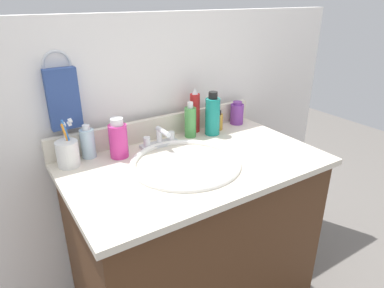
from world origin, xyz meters
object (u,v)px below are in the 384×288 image
cup_white_ceramic (68,153)px  bottle_mouthwash_teal (213,115)px  bottle_soap_pink (118,139)px  bottle_toner_green (190,122)px  hand_towel (63,99)px  bottle_gel_clear (88,143)px  bottle_oil_amber (219,121)px  bottle_spray_red (195,112)px  bottle_cream_purple (237,113)px  faucet (160,140)px

cup_white_ceramic → bottle_mouthwash_teal: bearing=-2.7°
bottle_soap_pink → bottle_toner_green: size_ratio=0.99×
bottle_soap_pink → hand_towel: bearing=142.8°
bottle_soap_pink → bottle_gel_clear: size_ratio=1.20×
bottle_oil_amber → bottle_gel_clear: 0.58m
bottle_gel_clear → bottle_spray_red: bearing=0.9°
bottle_gel_clear → bottle_toner_green: bottle_toner_green is taller
hand_towel → bottle_soap_pink: size_ratio=1.44×
bottle_spray_red → cup_white_ceramic: bearing=-175.9°
hand_towel → bottle_cream_purple: (0.75, -0.07, -0.17)m
bottle_spray_red → bottle_mouthwash_teal: (0.05, -0.07, -0.00)m
hand_towel → bottle_toner_green: 0.51m
bottle_oil_amber → cup_white_ceramic: size_ratio=0.51×
faucet → bottle_soap_pink: (-0.17, -0.00, 0.04)m
bottle_mouthwash_teal → bottle_toner_green: (-0.10, 0.03, -0.02)m
bottle_cream_purple → bottle_oil_amber: bottle_cream_purple is taller
bottle_spray_red → bottle_oil_amber: bearing=-22.0°
hand_towel → bottle_cream_purple: bearing=-5.4°
bottle_gel_clear → cup_white_ceramic: cup_white_ceramic is taller
bottle_mouthwash_teal → bottle_gel_clear: 0.53m
bottle_oil_amber → bottle_spray_red: bearing=158.0°
bottle_oil_amber → faucet: bearing=-176.0°
bottle_soap_pink → bottle_toner_green: (0.33, 0.02, -0.00)m
cup_white_ceramic → faucet: bearing=-3.6°
faucet → bottle_spray_red: (0.21, 0.06, 0.06)m
faucet → bottle_oil_amber: 0.31m
bottle_gel_clear → hand_towel: bearing=133.9°
bottle_mouthwash_teal → bottle_gel_clear: bearing=173.3°
bottle_soap_pink → bottle_gel_clear: bottle_soap_pink is taller
faucet → bottle_mouthwash_teal: bottle_mouthwash_teal is taller
bottle_cream_purple → bottle_mouthwash_teal: size_ratio=0.57×
bottle_mouthwash_teal → bottle_toner_green: bottle_mouthwash_teal is taller
bottle_oil_amber → cup_white_ceramic: cup_white_ceramic is taller
bottle_soap_pink → bottle_spray_red: (0.38, 0.07, 0.02)m
faucet → bottle_cream_purple: 0.43m
bottle_soap_pink → bottle_spray_red: bottle_spray_red is taller
bottle_oil_amber → bottle_spray_red: bottle_spray_red is taller
bottle_soap_pink → bottle_mouthwash_teal: size_ratio=0.81×
bottle_soap_pink → cup_white_ceramic: (-0.18, 0.03, -0.02)m
hand_towel → bottle_oil_amber: 0.66m
hand_towel → bottle_oil_amber: (0.63, -0.09, -0.18)m
hand_towel → bottle_mouthwash_teal: (0.58, -0.12, -0.13)m
bottle_gel_clear → bottle_toner_green: bearing=-4.6°
bottle_spray_red → cup_white_ceramic: size_ratio=1.13×
faucet → bottle_toner_green: 0.16m
faucet → bottle_soap_pink: 0.18m
bottle_spray_red → bottle_gel_clear: (-0.48, -0.01, -0.03)m
hand_towel → faucet: 0.39m
hand_towel → faucet: bearing=-18.6°
bottle_spray_red → bottle_mouthwash_teal: bearing=-56.5°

